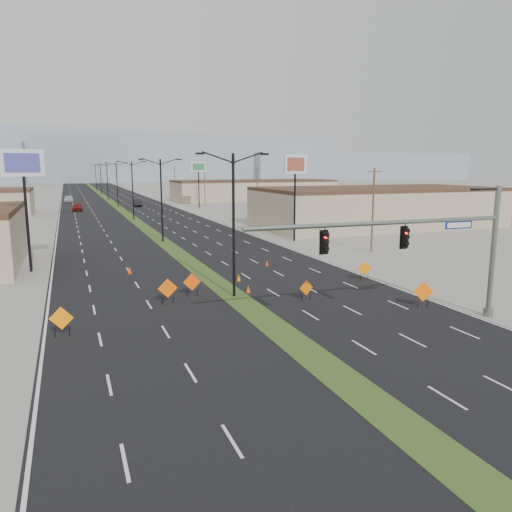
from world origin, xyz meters
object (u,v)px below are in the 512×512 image
object	(u,v)px
streetlight_5	(101,178)
cone_0	(248,289)
signal_mast	(431,244)
pole_sign_west	(23,171)
construction_sign_5	(365,269)
cone_1	(239,278)
cone_3	(130,270)
construction_sign_4	(423,292)
streetlight_3	(117,183)
cone_2	(267,263)
streetlight_6	(96,177)
pole_sign_east_far	(199,170)
streetlight_2	(133,188)
car_left	(77,207)
construction_sign_2	(168,289)
pole_sign_east_near	(295,170)
streetlight_0	(234,221)
streetlight_4	(107,180)
construction_sign_3	(306,289)
construction_sign_1	(192,283)
streetlight_1	(161,198)
construction_sign_0	(61,319)
car_far	(69,199)

from	to	relation	value
streetlight_5	cone_0	size ratio (longest dim) A/B	18.07
signal_mast	pole_sign_west	bearing A→B (deg)	132.63
construction_sign_5	cone_1	bearing A→B (deg)	170.77
cone_3	construction_sign_4	bearing A→B (deg)	-46.48
streetlight_3	cone_2	distance (m)	74.98
streetlight_3	streetlight_6	bearing A→B (deg)	90.00
construction_sign_5	pole_sign_east_far	distance (m)	76.69
streetlight_2	cone_3	size ratio (longest dim) A/B	15.70
streetlight_2	car_left	size ratio (longest dim) A/B	2.11
cone_0	cone_2	world-z (taller)	cone_0
cone_3	construction_sign_2	bearing A→B (deg)	-83.22
streetlight_2	pole_sign_east_near	world-z (taller)	pole_sign_east_near
streetlight_0	construction_sign_2	size ratio (longest dim) A/B	5.74
cone_3	pole_sign_east_near	world-z (taller)	pole_sign_east_near
streetlight_4	car_left	bearing A→B (deg)	-104.40
pole_sign_west	construction_sign_3	bearing A→B (deg)	-48.91
streetlight_3	construction_sign_3	distance (m)	86.96
streetlight_3	streetlight_6	xyz separation A→B (m)	(0.00, 84.00, 0.00)
streetlight_2	construction_sign_4	distance (m)	64.12
streetlight_3	streetlight_5	distance (m)	56.00
streetlight_2	streetlight_6	bearing A→B (deg)	90.00
construction_sign_3	cone_2	world-z (taller)	construction_sign_3
construction_sign_1	cone_2	world-z (taller)	construction_sign_1
streetlight_0	signal_mast	bearing A→B (deg)	-49.46
streetlight_2	cone_2	size ratio (longest dim) A/B	18.63
streetlight_1	car_left	world-z (taller)	streetlight_1
signal_mast	streetlight_3	xyz separation A→B (m)	(-8.56, 94.00, 0.63)
construction_sign_3	cone_2	distance (m)	12.36
car_left	pole_sign_west	world-z (taller)	pole_sign_west
construction_sign_0	construction_sign_3	world-z (taller)	construction_sign_0
streetlight_5	construction_sign_5	distance (m)	139.37
streetlight_3	cone_3	distance (m)	73.96
streetlight_2	construction_sign_4	bearing A→B (deg)	-80.43
streetlight_3	pole_sign_east_near	distance (m)	62.96
construction_sign_1	construction_sign_4	distance (m)	15.72
construction_sign_0	car_far	bearing A→B (deg)	98.63
streetlight_5	car_far	xyz separation A→B (m)	(-10.37, -33.69, -4.62)
streetlight_4	pole_sign_west	distance (m)	98.51
construction_sign_2	construction_sign_0	bearing A→B (deg)	-142.81
streetlight_4	pole_sign_east_far	xyz separation A→B (m)	(17.12, -34.71, 2.95)
streetlight_6	construction_sign_2	world-z (taller)	streetlight_6
cone_3	pole_sign_west	world-z (taller)	pole_sign_west
streetlight_4	construction_sign_5	bearing A→B (deg)	-84.08
construction_sign_2	cone_3	size ratio (longest dim) A/B	2.74
car_left	pole_sign_east_far	bearing A→B (deg)	2.83
streetlight_3	pole_sign_east_far	size ratio (longest dim) A/B	0.98
streetlight_0	pole_sign_east_near	distance (m)	27.94
streetlight_0	streetlight_5	xyz separation A→B (m)	(0.00, 140.00, 0.00)
streetlight_3	streetlight_6	distance (m)	84.00
construction_sign_1	construction_sign_3	xyz separation A→B (m)	(7.09, -3.87, -0.16)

